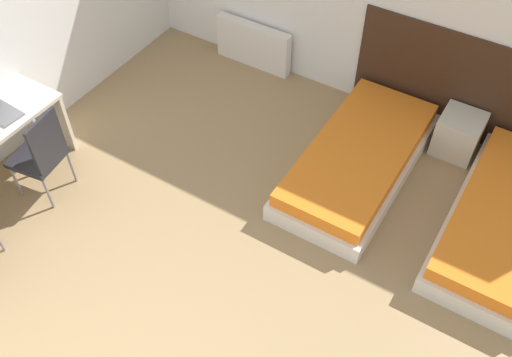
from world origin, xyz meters
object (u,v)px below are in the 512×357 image
object	(u,v)px
bed_near_door	(507,221)
chair_near_laptop	(41,153)
bed_near_window	(358,160)
nightstand	(458,134)

from	to	relation	value
bed_near_door	chair_near_laptop	size ratio (longest dim) A/B	2.11
bed_near_window	nightstand	size ratio (longest dim) A/B	4.65
bed_near_door	chair_near_laptop	bearing A→B (deg)	-155.30
bed_near_window	bed_near_door	xyz separation A→B (m)	(1.42, 0.00, 0.00)
bed_near_window	bed_near_door	size ratio (longest dim) A/B	1.00
bed_near_window	nightstand	bearing A→B (deg)	47.99
bed_near_window	nightstand	world-z (taller)	nightstand
bed_near_window	bed_near_door	distance (m)	1.42
bed_near_door	nightstand	size ratio (longest dim) A/B	4.65
bed_near_window	chair_near_laptop	size ratio (longest dim) A/B	2.11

